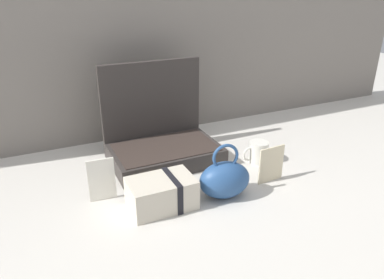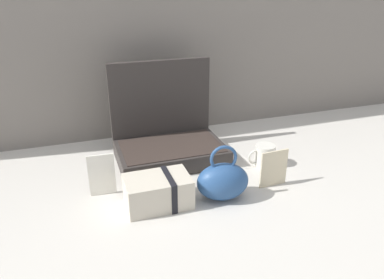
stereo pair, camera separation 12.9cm
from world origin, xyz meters
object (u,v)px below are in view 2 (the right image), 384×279
open_suitcase (168,138)px  poster_card_right (274,168)px  teal_pouch_handbag (223,181)px  coffee_mug (264,155)px  cream_toiletry_bag (159,191)px  info_card_left (102,175)px

open_suitcase → poster_card_right: (0.31, -0.37, -0.02)m
teal_pouch_handbag → coffee_mug: (0.26, 0.18, -0.03)m
open_suitcase → teal_pouch_handbag: bearing=-76.8°
open_suitcase → cream_toiletry_bag: size_ratio=2.03×
open_suitcase → poster_card_right: size_ratio=3.12×
poster_card_right → cream_toiletry_bag: bearing=174.6°
cream_toiletry_bag → coffee_mug: size_ratio=1.86×
teal_pouch_handbag → info_card_left: teal_pouch_handbag is taller
open_suitcase → info_card_left: (-0.30, -0.22, -0.01)m
coffee_mug → open_suitcase: bearing=149.3°
cream_toiletry_bag → info_card_left: size_ratio=1.40×
teal_pouch_handbag → coffee_mug: teal_pouch_handbag is taller
info_card_left → poster_card_right: info_card_left is taller
teal_pouch_handbag → poster_card_right: teal_pouch_handbag is taller
coffee_mug → poster_card_right: poster_card_right is taller
coffee_mug → poster_card_right: bearing=-107.5°
teal_pouch_handbag → info_card_left: size_ratio=1.31×
cream_toiletry_bag → poster_card_right: size_ratio=1.54×
coffee_mug → cream_toiletry_bag: bearing=-163.8°
poster_card_right → coffee_mug: bearing=69.0°
open_suitcase → info_card_left: bearing=-143.8°
teal_pouch_handbag → coffee_mug: size_ratio=1.75×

